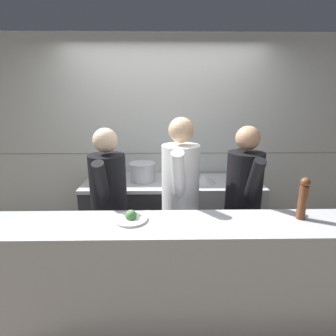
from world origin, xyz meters
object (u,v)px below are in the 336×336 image
Objects in this scene: stock_pot at (106,172)px; chefs_knife at (185,184)px; chef_head_cook at (109,205)px; oven_range at (126,215)px; sauce_pot at (143,171)px; plated_dish_main at (131,218)px; chef_sous at (180,198)px; chef_line at (242,203)px; mixing_bowl_steel at (203,179)px; pepper_mill at (303,198)px.

stock_pot is 0.94m from chefs_knife.
chefs_knife is at bearing 40.40° from chef_head_cook.
oven_range is 0.57× the size of chef_head_cook.
sauce_pot is 1.26× the size of plated_dish_main.
chef_line is (0.59, -0.02, -0.04)m from chef_sous.
chef_line is at bearing -67.36° from mixing_bowl_steel.
stock_pot is 2.09m from pepper_mill.
oven_range is 0.54× the size of chef_sous.
chefs_knife is 0.23× the size of chef_sous.
chefs_knife is at bearing -166.98° from mixing_bowl_steel.
mixing_bowl_steel is (1.16, -0.03, -0.08)m from stock_pot.
chef_sous is (0.41, -0.68, -0.07)m from sauce_pot.
pepper_mill is 0.19× the size of chef_sous.
pepper_mill is (0.56, -1.15, 0.23)m from mixing_bowl_steel.
chef_head_cook is at bearing -167.89° from chef_sous.
chef_line is (1.22, -0.70, 0.46)m from oven_range.
pepper_mill is (0.79, -1.10, 0.27)m from chefs_knife.
pepper_mill is (1.28, -1.19, 0.14)m from sauce_pot.
chef_sous is at bearing -59.20° from sauce_pot.
chef_head_cook is at bearing -144.92° from mixing_bowl_steel.
stock_pot is 0.94× the size of mixing_bowl_steel.
chef_line is at bearing -25.81° from stock_pot.
plated_dish_main is at bearing -179.50° from pepper_mill.
plated_dish_main is 0.15× the size of chef_head_cook.
plated_dish_main is 1.11m from chef_line.
pepper_mill is at bearing -38.33° from oven_range.
pepper_mill is at bearing -16.56° from chef_head_cook.
mixing_bowl_steel is at bearing 35.28° from chef_head_cook.
oven_range is at bearing 177.21° from mixing_bowl_steel.
chef_sous is at bearing 175.85° from chef_line.
chef_sous is (-0.88, 0.51, -0.21)m from pepper_mill.
oven_range is 1.06m from mixing_bowl_steel.
mixing_bowl_steel is at bearing -2.79° from oven_range.
sauce_pot is at bearing 90.28° from plated_dish_main.
chef_head_cook is 0.99× the size of chef_line.
chef_line is at bearing 6.92° from chef_sous.
sauce_pot reaches higher than chefs_knife.
mixing_bowl_steel is 0.72m from chef_sous.
oven_range is 1.48m from chef_line.
chef_head_cook is at bearing 163.24° from pepper_mill.
chef_line reaches higher than stock_pot.
chef_head_cook reaches higher than sauce_pot.
chefs_knife is 1.19× the size of pepper_mill.
stock_pot is 0.89× the size of sauce_pot.
chef_sous is (0.66, 0.04, 0.05)m from chef_head_cook.
pepper_mill is at bearing -62.13° from chef_line.
chef_sous is at bearing -98.42° from chefs_knife.
chef_head_cook is 0.95× the size of chef_sous.
mixing_bowl_steel reaches higher than chefs_knife.
oven_range is 0.86m from chef_head_cook.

